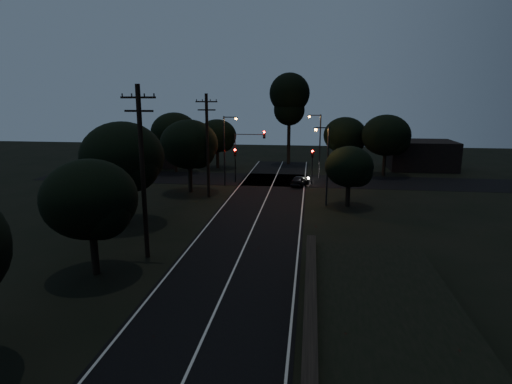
# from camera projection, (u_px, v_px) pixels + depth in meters

# --- Properties ---
(road_surface) EXTENTS (60.00, 70.00, 0.03)m
(road_surface) POSITION_uv_depth(u_px,v_px,m) (265.00, 201.00, 42.82)
(road_surface) COLOR black
(road_surface) RESTS_ON ground
(utility_pole_mid) EXTENTS (2.20, 0.30, 11.00)m
(utility_pole_mid) POSITION_uv_depth(u_px,v_px,m) (142.00, 170.00, 26.72)
(utility_pole_mid) COLOR black
(utility_pole_mid) RESTS_ON ground
(utility_pole_far) EXTENTS (2.20, 0.30, 10.50)m
(utility_pole_far) POSITION_uv_depth(u_px,v_px,m) (207.00, 144.00, 43.21)
(utility_pole_far) COLOR black
(utility_pole_far) RESTS_ON ground
(tree_left_b) EXTENTS (5.39, 5.39, 6.85)m
(tree_left_b) POSITION_uv_depth(u_px,v_px,m) (92.00, 202.00, 24.22)
(tree_left_b) COLOR black
(tree_left_b) RESTS_ON ground
(tree_left_c) EXTENTS (6.60, 6.60, 8.34)m
(tree_left_c) POSITION_uv_depth(u_px,v_px,m) (125.00, 159.00, 33.97)
(tree_left_c) COLOR black
(tree_left_c) RESTS_ON ground
(tree_left_d) EXTENTS (6.18, 6.18, 7.85)m
(tree_left_d) POSITION_uv_depth(u_px,v_px,m) (191.00, 146.00, 45.40)
(tree_left_d) COLOR black
(tree_left_d) RESTS_ON ground
(tree_far_nw) EXTENTS (5.52, 5.52, 6.99)m
(tree_far_nw) POSITION_uv_depth(u_px,v_px,m) (218.00, 137.00, 61.08)
(tree_far_nw) COLOR black
(tree_far_nw) RESTS_ON ground
(tree_far_w) EXTENTS (6.34, 6.34, 8.09)m
(tree_far_w) POSITION_uv_depth(u_px,v_px,m) (176.00, 134.00, 57.65)
(tree_far_w) COLOR black
(tree_far_w) RESTS_ON ground
(tree_far_ne) EXTENTS (5.87, 5.87, 7.42)m
(tree_far_ne) POSITION_uv_depth(u_px,v_px,m) (347.00, 136.00, 58.75)
(tree_far_ne) COLOR black
(tree_far_ne) RESTS_ON ground
(tree_far_e) EXTENTS (6.24, 6.24, 7.92)m
(tree_far_e) POSITION_uv_depth(u_px,v_px,m) (388.00, 136.00, 55.14)
(tree_far_e) COLOR black
(tree_far_e) RESTS_ON ground
(tree_right_a) EXTENTS (4.51, 4.51, 5.74)m
(tree_right_a) POSITION_uv_depth(u_px,v_px,m) (351.00, 168.00, 39.81)
(tree_right_a) COLOR black
(tree_right_a) RESTS_ON ground
(tall_pine) EXTENTS (5.99, 5.99, 13.60)m
(tall_pine) POSITION_uv_depth(u_px,v_px,m) (289.00, 99.00, 63.62)
(tall_pine) COLOR black
(tall_pine) RESTS_ON ground
(building_left) EXTENTS (10.00, 8.00, 4.40)m
(building_left) POSITION_uv_depth(u_px,v_px,m) (150.00, 150.00, 65.04)
(building_left) COLOR black
(building_left) RESTS_ON ground
(building_right) EXTENTS (9.00, 7.00, 4.00)m
(building_right) POSITION_uv_depth(u_px,v_px,m) (421.00, 155.00, 61.03)
(building_right) COLOR black
(building_right) RESTS_ON ground
(signal_left) EXTENTS (0.28, 0.35, 4.10)m
(signal_left) POSITION_uv_depth(u_px,v_px,m) (235.00, 159.00, 51.35)
(signal_left) COLOR black
(signal_left) RESTS_ON ground
(signal_right) EXTENTS (0.28, 0.35, 4.10)m
(signal_right) POSITION_uv_depth(u_px,v_px,m) (312.00, 160.00, 50.19)
(signal_right) COLOR black
(signal_right) RESTS_ON ground
(signal_mast) EXTENTS (3.70, 0.35, 6.25)m
(signal_mast) POSITION_uv_depth(u_px,v_px,m) (249.00, 147.00, 50.81)
(signal_mast) COLOR black
(signal_mast) RESTS_ON ground
(streetlight_a) EXTENTS (1.66, 0.26, 8.00)m
(streetlight_a) POSITION_uv_depth(u_px,v_px,m) (226.00, 146.00, 49.12)
(streetlight_a) COLOR black
(streetlight_a) RESTS_ON ground
(streetlight_b) EXTENTS (1.66, 0.26, 8.00)m
(streetlight_b) POSITION_uv_depth(u_px,v_px,m) (318.00, 142.00, 53.59)
(streetlight_b) COLOR black
(streetlight_b) RESTS_ON ground
(streetlight_c) EXTENTS (1.46, 0.26, 7.50)m
(streetlight_c) POSITION_uv_depth(u_px,v_px,m) (326.00, 161.00, 40.05)
(streetlight_c) COLOR black
(streetlight_c) RESTS_ON ground
(car) EXTENTS (2.31, 3.82, 1.22)m
(car) POSITION_uv_depth(u_px,v_px,m) (300.00, 181.00, 49.82)
(car) COLOR black
(car) RESTS_ON ground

